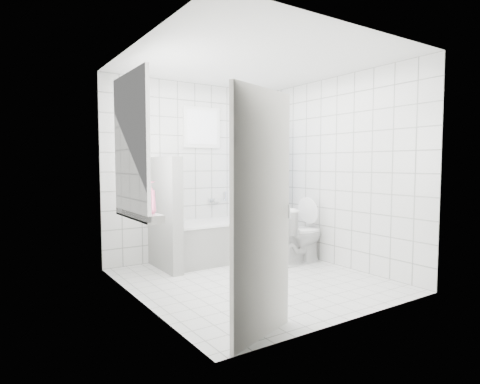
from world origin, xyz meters
TOP-DOWN VIEW (x-y plane):
  - ground at (0.00, 0.00)m, footprint 3.00×3.00m
  - ceiling at (0.00, 0.00)m, footprint 3.00×3.00m
  - wall_back at (0.00, 1.50)m, footprint 2.80×0.02m
  - wall_front at (0.00, -1.50)m, footprint 2.80×0.02m
  - wall_left at (-1.40, 0.00)m, footprint 0.02×3.00m
  - wall_right at (1.40, 0.00)m, footprint 0.02×3.00m
  - window_left at (-1.35, 0.30)m, footprint 0.01×0.90m
  - window_back at (0.10, 1.46)m, footprint 0.50×0.01m
  - window_sill at (-1.31, 0.30)m, footprint 0.18×1.02m
  - door at (-0.87, -1.34)m, footprint 0.76×0.32m
  - bathtub at (0.20, 1.12)m, footprint 1.63×0.77m
  - partition_wall at (-0.68, 1.07)m, footprint 0.15×0.85m
  - tiled_ledge at (1.12, 1.38)m, footprint 0.40×0.24m
  - toilet at (1.03, 0.34)m, footprint 0.83×0.52m
  - curtain_rod at (0.95, 1.10)m, footprint 0.02×0.80m
  - shower_curtain at (0.95, 0.97)m, footprint 0.14×0.48m
  - tub_faucet at (0.30, 1.46)m, footprint 0.18×0.06m
  - sill_bottles at (-1.30, 0.24)m, footprint 0.17×0.77m
  - ledge_bottles at (1.13, 1.37)m, footprint 0.15×0.18m

SIDE VIEW (x-z plane):
  - ground at x=0.00m, z-range 0.00..0.00m
  - tiled_ledge at x=1.12m, z-range 0.00..0.55m
  - bathtub at x=0.20m, z-range 0.00..0.58m
  - toilet at x=1.03m, z-range 0.00..0.82m
  - ledge_bottles at x=1.13m, z-range 0.55..0.78m
  - partition_wall at x=-0.68m, z-range 0.00..1.50m
  - tub_faucet at x=0.30m, z-range 0.82..0.88m
  - window_sill at x=-1.31m, z-range 0.82..0.90m
  - door at x=-0.87m, z-range 0.00..2.00m
  - sill_bottles at x=-1.30m, z-range 0.87..1.20m
  - shower_curtain at x=0.95m, z-range 0.21..1.99m
  - wall_back at x=0.00m, z-range 0.00..2.60m
  - wall_front at x=0.00m, z-range 0.00..2.60m
  - wall_left at x=-1.40m, z-range 0.00..2.60m
  - wall_right at x=1.40m, z-range 0.00..2.60m
  - window_left at x=-1.35m, z-range 0.90..2.30m
  - window_back at x=0.10m, z-range 1.70..2.20m
  - curtain_rod at x=0.95m, z-range 1.99..2.01m
  - ceiling at x=0.00m, z-range 2.60..2.60m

